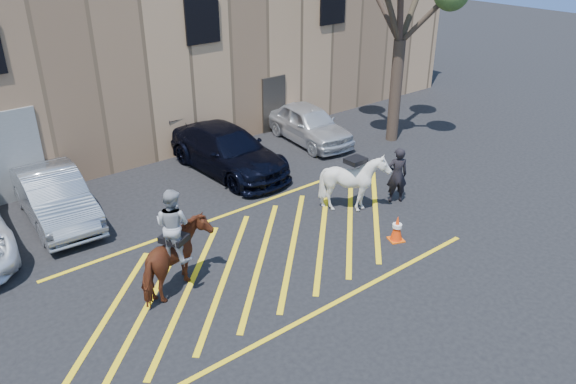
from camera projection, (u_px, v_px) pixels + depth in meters
ground at (254, 254)px, 14.42m from camera, size 90.00×90.00×0.00m
car_silver_sedan at (54, 196)px, 15.75m from camera, size 1.78×4.48×1.45m
car_blue_suv at (228, 150)px, 18.81m from camera, size 2.29×5.15×1.47m
car_white_suv at (309, 124)px, 21.27m from camera, size 2.09×4.29×1.41m
handler at (397, 175)px, 16.70m from camera, size 0.76×0.68×1.73m
warehouse at (66, 38)px, 21.17m from camera, size 32.42×10.20×7.30m
hatching_zone at (261, 259)px, 14.21m from camera, size 12.60×5.12×0.01m
mounted_bay at (176, 252)px, 12.55m from camera, size 2.16×1.70×2.60m
saddled_white at (354, 182)px, 16.20m from camera, size 1.47×1.64×1.77m
traffic_cone at (397, 228)px, 14.87m from camera, size 0.49×0.49×0.73m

